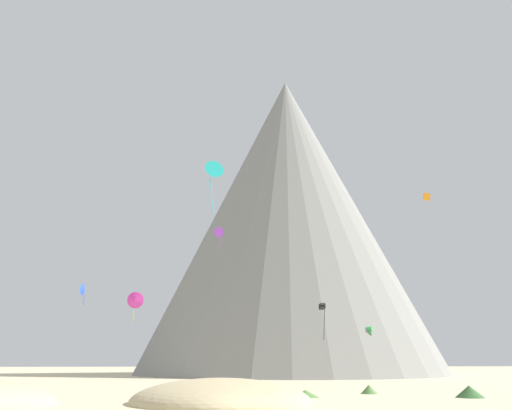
% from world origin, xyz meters
% --- Properties ---
extents(dune_foreground_right, '(15.20, 16.13, 3.41)m').
position_xyz_m(dune_foreground_right, '(-0.93, 8.71, 0.00)').
color(dune_foreground_right, '#C6B284').
rests_on(dune_foreground_right, ground_plane).
extents(bush_low_patch, '(3.13, 3.13, 0.94)m').
position_xyz_m(bush_low_patch, '(19.30, 12.63, 0.47)').
color(bush_low_patch, '#386633').
rests_on(bush_low_patch, ground_plane).
extents(bush_far_left, '(2.02, 2.02, 0.54)m').
position_xyz_m(bush_far_left, '(-1.24, 16.27, 0.27)').
color(bush_far_left, '#568442').
rests_on(bush_far_left, ground_plane).
extents(bush_scatter_east, '(1.98, 1.98, 0.79)m').
position_xyz_m(bush_scatter_east, '(12.55, 18.15, 0.40)').
color(bush_scatter_east, '#568442').
rests_on(bush_scatter_east, ground_plane).
extents(bush_far_right, '(2.71, 2.71, 0.57)m').
position_xyz_m(bush_far_right, '(6.07, 14.01, 0.29)').
color(bush_far_right, '#568442').
rests_on(bush_far_right, ground_plane).
extents(rock_massif, '(80.09, 80.09, 66.36)m').
position_xyz_m(rock_massif, '(13.44, 82.24, 31.80)').
color(rock_massif, gray).
rests_on(rock_massif, ground_plane).
extents(kite_magenta_low, '(2.22, 0.58, 3.99)m').
position_xyz_m(kite_magenta_low, '(-12.26, 42.84, 10.70)').
color(kite_magenta_low, '#D1339E').
extents(kite_teal_mid, '(2.22, 1.33, 5.79)m').
position_xyz_m(kite_teal_mid, '(-1.85, 22.32, 22.42)').
color(kite_teal_mid, teal).
extents(kite_black_low, '(0.88, 0.93, 4.84)m').
position_xyz_m(kite_black_low, '(13.12, 41.09, 9.72)').
color(kite_black_low, black).
extents(kite_orange_mid, '(1.11, 0.48, 1.01)m').
position_xyz_m(kite_orange_mid, '(25.43, 32.22, 23.07)').
color(kite_orange_mid, orange).
extents(kite_green_low, '(1.69, 1.71, 5.61)m').
position_xyz_m(kite_green_low, '(23.74, 56.40, 7.38)').
color(kite_green_low, green).
extents(kite_blue_low, '(0.63, 1.92, 3.52)m').
position_xyz_m(kite_blue_low, '(-22.41, 55.80, 13.66)').
color(kite_blue_low, blue).
extents(kite_violet_mid, '(1.66, 0.73, 3.80)m').
position_xyz_m(kite_violet_mid, '(-1.05, 53.00, 22.72)').
color(kite_violet_mid, purple).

